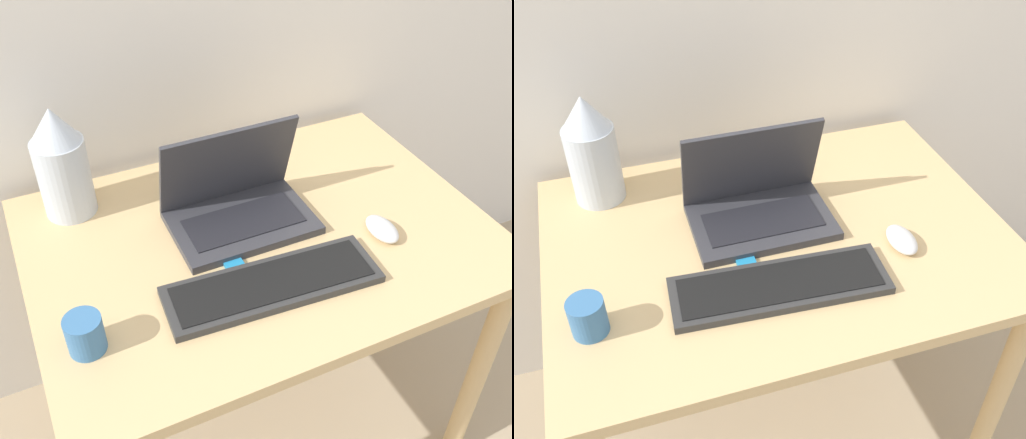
# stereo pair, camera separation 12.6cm
# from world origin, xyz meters

# --- Properties ---
(desk) EXTENTS (1.05, 0.77, 0.76)m
(desk) POSITION_xyz_m (0.00, 0.38, 0.66)
(desk) COLOR tan
(desk) RESTS_ON ground_plane
(laptop) EXTENTS (0.33, 0.22, 0.23)m
(laptop) POSITION_xyz_m (-0.03, 0.45, 0.81)
(laptop) COLOR #333338
(laptop) RESTS_ON desk
(keyboard) EXTENTS (0.46, 0.17, 0.02)m
(keyboard) POSITION_xyz_m (-0.05, 0.22, 0.77)
(keyboard) COLOR #2D2D2D
(keyboard) RESTS_ON desk
(mouse) EXTENTS (0.06, 0.10, 0.03)m
(mouse) POSITION_xyz_m (0.25, 0.26, 0.78)
(mouse) COLOR silver
(mouse) RESTS_ON desk
(vase) EXTENTS (0.12, 0.12, 0.28)m
(vase) POSITION_xyz_m (-0.37, 0.66, 0.89)
(vase) COLOR silver
(vase) RESTS_ON desk
(mp3_player) EXTENTS (0.04, 0.05, 0.01)m
(mp3_player) POSITION_xyz_m (-0.10, 0.31, 0.76)
(mp3_player) COLOR #1E7FB7
(mp3_player) RESTS_ON desk
(mug) EXTENTS (0.07, 0.07, 0.08)m
(mug) POSITION_xyz_m (-0.43, 0.22, 0.80)
(mug) COLOR teal
(mug) RESTS_ON desk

